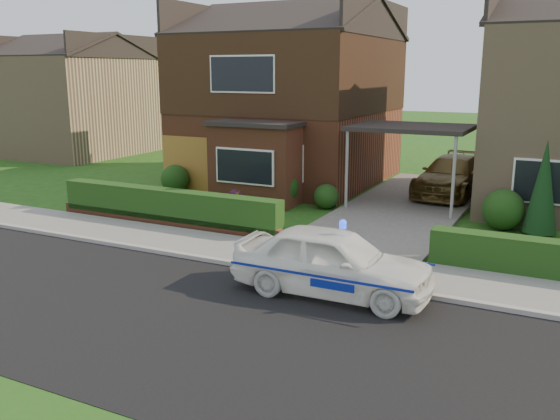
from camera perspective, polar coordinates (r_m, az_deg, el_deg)
The scene contains 21 objects.
ground at distance 10.70m, azimuth -3.29°, elevation -11.72°, with size 120.00×120.00×0.00m, color #1A4B14.
road at distance 10.70m, azimuth -3.29°, elevation -11.72°, with size 60.00×6.00×0.02m, color black.
kerb at distance 13.21m, azimuth 3.33°, elevation -6.47°, with size 60.00×0.16×0.12m, color #9E9993.
sidewalk at distance 14.13m, azimuth 5.03°, elevation -5.21°, with size 60.00×2.00×0.10m, color slate.
driveway at distance 20.48m, azimuth 12.17°, elevation 0.40°, with size 3.80×12.00×0.12m, color #666059.
house_left at distance 24.72m, azimuth 1.05°, elevation 11.63°, with size 7.50×9.53×7.25m.
carport_link at distance 20.03m, azimuth 12.50°, elevation 7.63°, with size 3.80×3.00×2.77m.
garage_door at distance 22.82m, azimuth -8.91°, elevation 4.37°, with size 2.20×0.10×2.10m, color #895F1E.
dwarf_wall at distance 17.89m, azimuth -11.02°, elevation -1.01°, with size 7.70×0.25×0.36m, color brown.
hedge_left at distance 18.05m, azimuth -10.70°, elevation -1.46°, with size 7.50×0.55×0.90m, color black.
shrub_left_far at distance 22.68m, azimuth -10.05°, elevation 2.96°, with size 1.08×1.08×1.08m, color black.
shrub_left_mid at distance 20.16m, azimuth -0.06°, elevation 2.24°, with size 1.32×1.32×1.32m, color black.
shrub_left_near at distance 19.83m, azimuth 4.47°, elevation 1.30°, with size 0.84×0.84×0.84m, color black.
shrub_right_near at distance 18.29m, azimuth 20.70°, elevation 0.03°, with size 1.20×1.20×1.20m, color black.
conifer_a at distance 17.89m, azimuth 23.98°, elevation 1.76°, with size 0.90×0.90×2.60m, color black.
neighbour_left at distance 34.88m, azimuth -19.23°, elevation 9.39°, with size 6.50×7.00×5.20m, color tan.
police_car at distance 12.19m, azimuth 5.06°, elevation -5.01°, with size 3.80×4.16×1.57m.
driveway_car at distance 22.36m, azimuth 16.26°, elevation 3.19°, with size 1.93×4.75×1.38m, color brown.
potted_plant_a at distance 19.57m, azimuth -13.24°, elevation 0.61°, with size 0.37×0.25×0.70m, color gray.
potted_plant_b at distance 17.03m, azimuth -2.70°, elevation -0.88°, with size 0.32×0.39×0.72m, color gray.
potted_plant_c at distance 18.63m, azimuth -4.27°, elevation 0.55°, with size 0.48×0.48×0.85m, color gray.
Camera 1 is at (4.87, -8.39, 4.51)m, focal length 38.00 mm.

